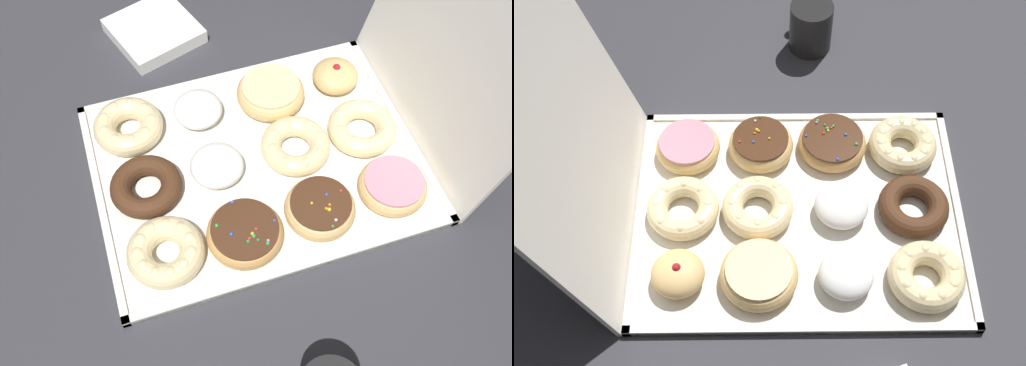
% 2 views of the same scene
% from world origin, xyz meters
% --- Properties ---
extents(ground_plane, '(3.00, 3.00, 0.00)m').
position_xyz_m(ground_plane, '(0.00, 0.00, 0.00)').
color(ground_plane, '#333338').
extents(donut_box, '(0.41, 0.53, 0.01)m').
position_xyz_m(donut_box, '(0.00, 0.00, 0.01)').
color(donut_box, silver).
rests_on(donut_box, ground).
extents(box_lid_open, '(0.41, 0.14, 0.55)m').
position_xyz_m(box_lid_open, '(0.00, 0.33, 0.27)').
color(box_lid_open, silver).
rests_on(box_lid_open, ground).
extents(cruller_donut_0, '(0.12, 0.12, 0.04)m').
position_xyz_m(cruller_donut_0, '(-0.13, -0.19, 0.03)').
color(cruller_donut_0, beige).
rests_on(cruller_donut_0, donut_box).
extents(chocolate_cake_ring_donut_1, '(0.12, 0.12, 0.03)m').
position_xyz_m(chocolate_cake_ring_donut_1, '(-0.00, -0.18, 0.03)').
color(chocolate_cake_ring_donut_1, '#472816').
rests_on(chocolate_cake_ring_donut_1, donut_box).
extents(cruller_donut_2, '(0.12, 0.12, 0.04)m').
position_xyz_m(cruller_donut_2, '(0.12, -0.18, 0.03)').
color(cruller_donut_2, beige).
rests_on(cruller_donut_2, donut_box).
extents(powdered_filled_donut_3, '(0.08, 0.08, 0.04)m').
position_xyz_m(powdered_filled_donut_3, '(-0.12, -0.07, 0.03)').
color(powdered_filled_donut_3, white).
rests_on(powdered_filled_donut_3, donut_box).
extents(powdered_filled_donut_4, '(0.09, 0.09, 0.04)m').
position_xyz_m(powdered_filled_donut_4, '(-0.00, -0.07, 0.03)').
color(powdered_filled_donut_4, white).
rests_on(powdered_filled_donut_4, donut_box).
extents(sprinkle_donut_5, '(0.12, 0.12, 0.04)m').
position_xyz_m(sprinkle_donut_5, '(0.13, -0.06, 0.03)').
color(sprinkle_donut_5, tan).
rests_on(sprinkle_donut_5, donut_box).
extents(glazed_ring_donut_6, '(0.12, 0.12, 0.04)m').
position_xyz_m(glazed_ring_donut_6, '(-0.12, 0.07, 0.03)').
color(glazed_ring_donut_6, '#E5B770').
rests_on(glazed_ring_donut_6, donut_box).
extents(cruller_donut_7, '(0.12, 0.12, 0.04)m').
position_xyz_m(cruller_donut_7, '(0.00, 0.07, 0.03)').
color(cruller_donut_7, beige).
rests_on(cruller_donut_7, donut_box).
extents(sprinkle_donut_8, '(0.11, 0.11, 0.04)m').
position_xyz_m(sprinkle_donut_8, '(0.12, 0.06, 0.03)').
color(sprinkle_donut_8, '#E5B770').
rests_on(sprinkle_donut_8, donut_box).
extents(jelly_filled_donut_9, '(0.08, 0.08, 0.05)m').
position_xyz_m(jelly_filled_donut_9, '(-0.12, 0.19, 0.03)').
color(jelly_filled_donut_9, '#E5B770').
rests_on(jelly_filled_donut_9, donut_box).
extents(cruller_donut_10, '(0.12, 0.12, 0.04)m').
position_xyz_m(cruller_donut_10, '(-0.00, 0.19, 0.03)').
color(cruller_donut_10, beige).
rests_on(cruller_donut_10, donut_box).
extents(pink_frosted_donut_11, '(0.11, 0.11, 0.04)m').
position_xyz_m(pink_frosted_donut_11, '(0.12, 0.19, 0.03)').
color(pink_frosted_donut_11, '#E5B770').
rests_on(pink_frosted_donut_11, donut_box).
extents(coffee_mug, '(0.10, 0.08, 0.10)m').
position_xyz_m(coffee_mug, '(0.39, -0.03, 0.05)').
color(coffee_mug, black).
rests_on(coffee_mug, ground).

